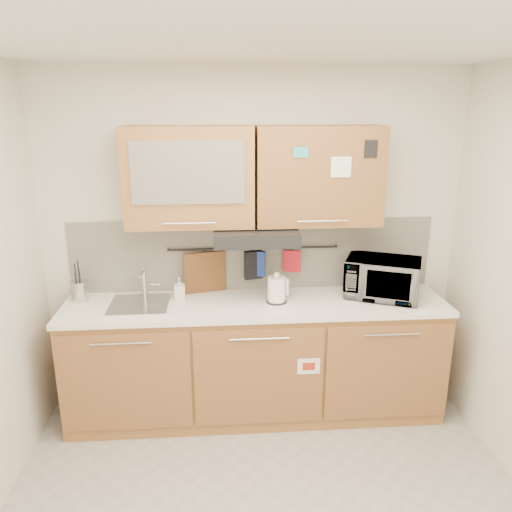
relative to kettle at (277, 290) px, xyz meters
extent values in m
plane|color=white|center=(-0.15, -1.18, 1.59)|extent=(3.20, 3.20, 0.00)
plane|color=silver|center=(-0.15, 0.32, 0.29)|extent=(3.20, 0.00, 3.20)
cube|color=#AE793D|center=(-0.15, 0.02, -0.57)|extent=(2.80, 0.60, 0.88)
cube|color=black|center=(-0.15, 0.02, -0.96)|extent=(2.80, 0.54, 0.10)
cube|color=olive|center=(-1.09, -0.29, -0.54)|extent=(0.91, 0.02, 0.74)
cylinder|color=silver|center=(-1.09, -0.32, -0.23)|extent=(0.41, 0.01, 0.01)
cube|color=olive|center=(-0.15, -0.29, -0.54)|extent=(0.91, 0.02, 0.74)
cylinder|color=silver|center=(-0.15, -0.32, -0.23)|extent=(0.41, 0.01, 0.01)
cube|color=olive|center=(0.78, -0.29, -0.54)|extent=(0.91, 0.02, 0.74)
cylinder|color=silver|center=(0.78, -0.32, -0.23)|extent=(0.41, 0.01, 0.01)
cube|color=white|center=(-0.15, 0.01, -0.11)|extent=(2.82, 0.62, 0.04)
cube|color=silver|center=(-0.15, 0.31, 0.19)|extent=(2.80, 0.02, 0.56)
cube|color=#AE793D|center=(-0.61, 0.14, 0.82)|extent=(0.90, 0.35, 0.70)
cube|color=silver|center=(-0.61, -0.04, 0.87)|extent=(0.76, 0.02, 0.42)
cube|color=olive|center=(0.31, 0.14, 0.82)|extent=(0.90, 0.35, 0.70)
cube|color=white|center=(0.43, -0.04, 0.90)|extent=(0.14, 0.00, 0.14)
cube|color=black|center=(-0.15, 0.07, 0.41)|extent=(0.60, 0.46, 0.10)
cube|color=silver|center=(-1.00, 0.02, -0.10)|extent=(0.42, 0.40, 0.03)
cylinder|color=silver|center=(-0.98, 0.18, 0.03)|extent=(0.03, 0.03, 0.24)
cylinder|color=silver|center=(-0.98, 0.10, 0.13)|extent=(0.02, 0.18, 0.02)
cylinder|color=black|center=(-0.15, 0.27, 0.25)|extent=(1.30, 0.02, 0.02)
cylinder|color=#B4B4B9|center=(-1.45, 0.14, -0.02)|extent=(0.13, 0.13, 0.15)
cylinder|color=black|center=(-1.47, 0.15, 0.05)|extent=(0.01, 0.01, 0.29)
cylinder|color=black|center=(-1.44, 0.13, 0.04)|extent=(0.01, 0.01, 0.25)
cylinder|color=black|center=(-1.45, 0.16, 0.06)|extent=(0.01, 0.01, 0.31)
cylinder|color=black|center=(-1.47, 0.12, 0.02)|extent=(0.01, 0.01, 0.22)
cylinder|color=white|center=(0.00, 0.00, 0.01)|extent=(0.17, 0.17, 0.19)
sphere|color=white|center=(0.00, 0.00, 0.12)|extent=(0.04, 0.04, 0.04)
cube|color=white|center=(0.08, 0.03, 0.01)|extent=(0.03, 0.03, 0.12)
cylinder|color=black|center=(0.00, 0.00, -0.08)|extent=(0.15, 0.15, 0.01)
cube|color=black|center=(0.74, 0.05, -0.01)|extent=(0.23, 0.14, 0.17)
cube|color=black|center=(0.70, 0.05, 0.07)|extent=(0.07, 0.10, 0.01)
cube|color=black|center=(0.78, 0.05, 0.07)|extent=(0.07, 0.10, 0.01)
imported|color=#999999|center=(0.81, 0.05, 0.06)|extent=(0.64, 0.55, 0.30)
imported|color=#999999|center=(-0.72, 0.11, -0.01)|extent=(0.08, 0.09, 0.17)
cube|color=brown|center=(-0.53, 0.25, 0.03)|extent=(0.32, 0.10, 0.40)
cube|color=#203D96|center=(-0.12, 0.25, 0.13)|extent=(0.12, 0.07, 0.20)
cube|color=black|center=(-0.15, 0.25, 0.12)|extent=(0.15, 0.08, 0.22)
cube|color=red|center=(0.15, 0.25, 0.14)|extent=(0.14, 0.07, 0.17)
camera|label=1|loc=(-0.41, -3.41, 1.29)|focal=35.00mm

